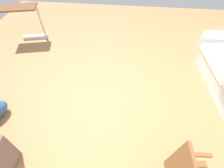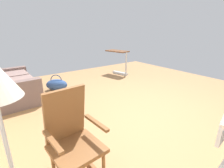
# 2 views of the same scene
# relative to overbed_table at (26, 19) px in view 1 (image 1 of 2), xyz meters

# --- Properties ---
(ground_plane) EXTENTS (7.31, 7.31, 0.00)m
(ground_plane) POSITION_rel_overbed_table_xyz_m (-2.26, 1.44, -0.53)
(ground_plane) COLOR #9E7247
(overbed_table) EXTENTS (0.88, 0.57, 0.84)m
(overbed_table) POSITION_rel_overbed_table_xyz_m (0.00, 0.00, 0.00)
(overbed_table) COLOR #B2B5BA
(overbed_table) RESTS_ON ground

